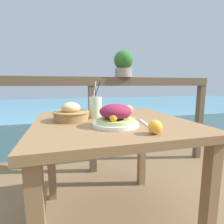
{
  "coord_description": "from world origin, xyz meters",
  "views": [
    {
      "loc": [
        -0.29,
        -1.03,
        0.94
      ],
      "look_at": [
        -0.01,
        -0.05,
        0.78
      ],
      "focal_mm": 28.0,
      "sensor_mm": 36.0,
      "label": 1
    }
  ],
  "objects_px": {
    "drink_glass": "(96,107)",
    "potted_plant": "(123,64)",
    "salad_plate": "(116,117)",
    "bread_basket": "(71,114)"
  },
  "relations": [
    {
      "from": "drink_glass",
      "to": "potted_plant",
      "type": "bearing_deg",
      "value": 57.18
    },
    {
      "from": "drink_glass",
      "to": "potted_plant",
      "type": "distance_m",
      "value": 0.86
    },
    {
      "from": "salad_plate",
      "to": "bread_basket",
      "type": "distance_m",
      "value": 0.31
    },
    {
      "from": "salad_plate",
      "to": "bread_basket",
      "type": "relative_size",
      "value": 1.13
    },
    {
      "from": "potted_plant",
      "to": "salad_plate",
      "type": "bearing_deg",
      "value": -111.61
    },
    {
      "from": "salad_plate",
      "to": "potted_plant",
      "type": "bearing_deg",
      "value": 68.39
    },
    {
      "from": "bread_basket",
      "to": "potted_plant",
      "type": "bearing_deg",
      "value": 50.2
    },
    {
      "from": "salad_plate",
      "to": "bread_basket",
      "type": "xyz_separation_m",
      "value": [
        -0.22,
        0.21,
        -0.01
      ]
    },
    {
      "from": "salad_plate",
      "to": "bread_basket",
      "type": "bearing_deg",
      "value": 136.38
    },
    {
      "from": "bread_basket",
      "to": "drink_glass",
      "type": "bearing_deg",
      "value": 15.67
    }
  ]
}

